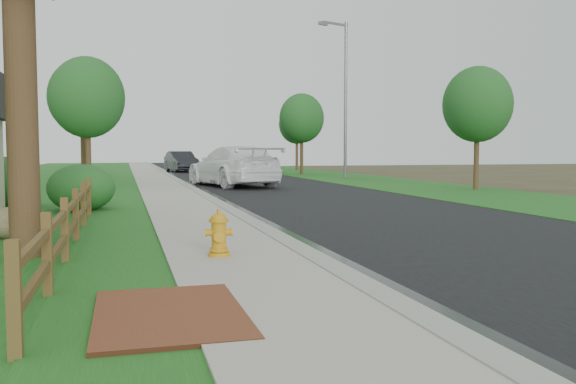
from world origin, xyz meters
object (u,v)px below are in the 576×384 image
object	(u,v)px
ranch_fence	(80,207)
streetlight	(343,90)
fire_hydrant	(219,234)
dark_car_mid	(258,163)
white_suv	(233,166)

from	to	relation	value
ranch_fence	streetlight	distance (m)	28.08
fire_hydrant	streetlight	world-z (taller)	streetlight
streetlight	ranch_fence	bearing A→B (deg)	-122.33
fire_hydrant	dark_car_mid	distance (m)	36.20
ranch_fence	fire_hydrant	xyz separation A→B (m)	(2.46, -4.01, -0.16)
fire_hydrant	dark_car_mid	xyz separation A→B (m)	(8.34, 35.23, 0.41)
white_suv	dark_car_mid	xyz separation A→B (m)	(4.50, 14.80, -0.16)
white_suv	dark_car_mid	bearing A→B (deg)	-119.65
white_suv	streetlight	xyz separation A→B (m)	(8.47, 6.92, 4.68)
ranch_fence	dark_car_mid	bearing A→B (deg)	70.91
ranch_fence	fire_hydrant	distance (m)	4.71
ranch_fence	streetlight	xyz separation A→B (m)	(14.77, 23.34, 5.09)
dark_car_mid	streetlight	world-z (taller)	streetlight
white_suv	streetlight	size ratio (longest dim) A/B	0.69
fire_hydrant	streetlight	bearing A→B (deg)	65.77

